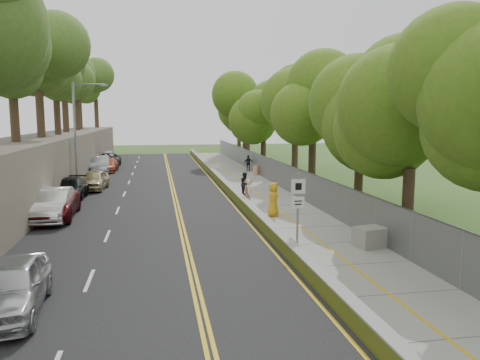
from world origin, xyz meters
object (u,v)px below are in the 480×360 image
at_px(painter_0, 273,199).
at_px(streetlight, 78,129).
at_px(construction_barrel, 256,170).
at_px(car_2, 50,205).
at_px(car_0, 10,287).
at_px(person_far, 248,163).
at_px(car_1, 52,204).
at_px(signpost, 298,201).
at_px(concrete_block, 370,237).

bearing_deg(painter_0, streetlight, 60.92).
distance_m(construction_barrel, car_2, 22.33).
relative_size(car_0, car_2, 0.79).
bearing_deg(car_0, construction_barrel, 62.21).
relative_size(construction_barrel, person_far, 0.53).
distance_m(streetlight, painter_0, 16.73).
bearing_deg(car_2, person_far, 51.54).
distance_m(car_0, person_far, 34.91).
xyz_separation_m(car_1, painter_0, (11.87, -1.23, 0.12)).
bearing_deg(streetlight, painter_0, -43.13).
distance_m(car_0, painter_0, 15.33).
bearing_deg(signpost, car_2, 147.83).
distance_m(signpost, car_1, 13.53).
relative_size(streetlight, painter_0, 4.23).
distance_m(construction_barrel, concrete_block, 24.79).
relative_size(concrete_block, person_far, 0.78).
height_order(construction_barrel, person_far, person_far).
height_order(construction_barrel, car_0, car_0).
height_order(car_0, car_2, car_2).
relative_size(streetlight, car_2, 1.41).
distance_m(car_1, painter_0, 11.94).
height_order(concrete_block, car_0, car_0).
bearing_deg(car_0, concrete_block, 15.77).
height_order(concrete_block, car_2, car_2).
distance_m(painter_0, person_far, 21.28).
bearing_deg(person_far, car_0, 62.46).
xyz_separation_m(construction_barrel, car_2, (-14.90, -16.62, 0.36)).
bearing_deg(concrete_block, streetlight, 129.01).
xyz_separation_m(signpost, car_2, (-11.65, 7.33, -1.13)).
xyz_separation_m(streetlight, construction_barrel, (14.76, 6.94, -4.17)).
bearing_deg(car_0, car_1, 93.14).
xyz_separation_m(streetlight, car_1, (0.04, -9.93, -3.76)).
distance_m(concrete_block, car_1, 16.46).
xyz_separation_m(car_0, car_2, (-1.60, 12.68, 0.02)).
bearing_deg(person_far, concrete_block, 84.28).
bearing_deg(painter_0, person_far, 6.62).
distance_m(construction_barrel, person_far, 3.04).
bearing_deg(signpost, painter_0, 86.09).
bearing_deg(streetlight, car_2, -90.81).
height_order(concrete_block, painter_0, painter_0).
distance_m(signpost, car_2, 13.81).
bearing_deg(construction_barrel, car_2, -131.87).
bearing_deg(signpost, streetlight, 124.08).
distance_m(concrete_block, person_far, 27.80).
xyz_separation_m(concrete_block, car_1, (-14.43, 7.93, 0.41)).
relative_size(construction_barrel, car_1, 0.17).
bearing_deg(concrete_block, car_2, 150.78).
xyz_separation_m(concrete_block, car_2, (-14.60, 8.17, 0.36)).
xyz_separation_m(painter_0, person_far, (2.75, 21.11, -0.14)).
relative_size(concrete_block, painter_0, 0.66).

